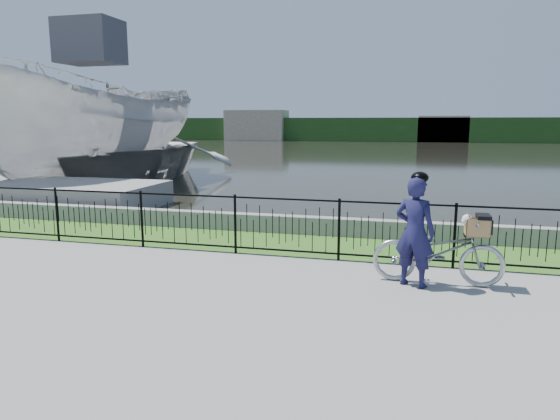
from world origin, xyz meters
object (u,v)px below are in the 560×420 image
(bicycle_rig, at_px, (439,251))
(boat_near, at_px, (95,127))
(dock, at_px, (5,192))
(boat_far, at_px, (126,153))
(cyclist, at_px, (415,230))

(bicycle_rig, bearing_deg, boat_near, 143.53)
(bicycle_rig, distance_m, boat_near, 15.31)
(dock, distance_m, boat_far, 6.91)
(boat_near, bearing_deg, boat_far, 98.54)
(dock, relative_size, boat_near, 0.83)
(dock, xyz_separation_m, cyclist, (12.31, -5.04, 0.53))
(dock, height_order, boat_far, boat_far)
(boat_near, relative_size, boat_far, 0.99)
(boat_far, bearing_deg, dock, -90.49)
(cyclist, relative_size, boat_far, 0.15)
(bicycle_rig, xyz_separation_m, boat_far, (-12.63, 11.71, 0.62))
(boat_near, height_order, boat_far, boat_near)
(dock, height_order, cyclist, cyclist)
(dock, bearing_deg, bicycle_rig, -20.87)
(cyclist, xyz_separation_m, boat_near, (-11.86, 9.24, 1.43))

